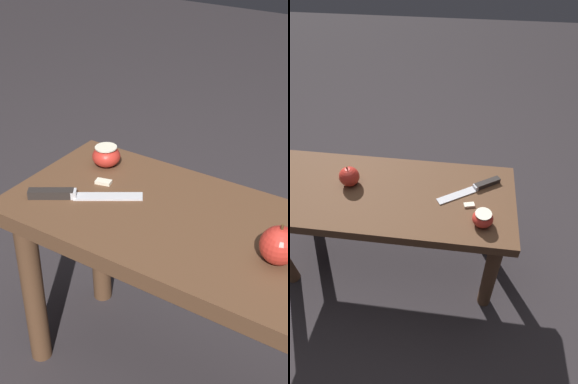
{
  "view_description": "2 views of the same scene",
  "coord_description": "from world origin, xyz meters",
  "views": [
    {
      "loc": [
        0.34,
        -0.85,
        1.15
      ],
      "look_at": [
        -0.21,
        0.01,
        0.53
      ],
      "focal_mm": 50.0,
      "sensor_mm": 36.0,
      "label": 1
    },
    {
      "loc": [
        -0.3,
        0.76,
        1.3
      ],
      "look_at": [
        -0.21,
        0.01,
        0.53
      ],
      "focal_mm": 28.0,
      "sensor_mm": 36.0,
      "label": 2
    }
  ],
  "objects": [
    {
      "name": "wooden_bench",
      "position": [
        0.0,
        0.0,
        0.41
      ],
      "size": [
        1.01,
        0.4,
        0.5
      ],
      "color": "brown",
      "rests_on": "ground_plane"
    },
    {
      "name": "knife",
      "position": [
        -0.37,
        -0.07,
        0.51
      ],
      "size": [
        0.24,
        0.17,
        0.02
      ],
      "rotation": [
        0.0,
        0.0,
        0.57
      ],
      "color": "silver",
      "rests_on": "wooden_bench"
    },
    {
      "name": "apple_whole",
      "position": [
        0.12,
        -0.03,
        0.54
      ],
      "size": [
        0.08,
        0.08,
        0.09
      ],
      "color": "red",
      "rests_on": "wooden_bench"
    },
    {
      "name": "apple_cut",
      "position": [
        -0.38,
        0.11,
        0.53
      ],
      "size": [
        0.07,
        0.07,
        0.05
      ],
      "color": "red",
      "rests_on": "wooden_bench"
    },
    {
      "name": "apple_slice_near_knife",
      "position": [
        -0.34,
        0.03,
        0.5
      ],
      "size": [
        0.04,
        0.03,
        0.01
      ],
      "color": "silver",
      "rests_on": "wooden_bench"
    }
  ]
}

